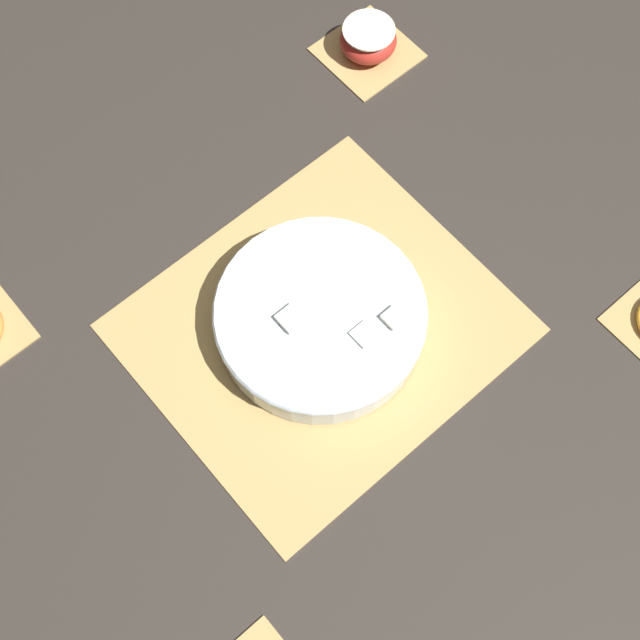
{
  "coord_description": "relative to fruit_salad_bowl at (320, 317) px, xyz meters",
  "views": [
    {
      "loc": [
        -0.29,
        -0.34,
        1.08
      ],
      "look_at": [
        0.0,
        0.0,
        0.03
      ],
      "focal_mm": 50.0,
      "sensor_mm": 36.0,
      "label": 1
    }
  ],
  "objects": [
    {
      "name": "bamboo_mat_center",
      "position": [
        -0.0,
        0.0,
        -0.03
      ],
      "size": [
        0.45,
        0.4,
        0.01
      ],
      "color": "tan",
      "rests_on": "ground_plane"
    },
    {
      "name": "fruit_salad_bowl",
      "position": [
        0.0,
        0.0,
        0.0
      ],
      "size": [
        0.27,
        0.27,
        0.06
      ],
      "color": "silver",
      "rests_on": "bamboo_mat_center"
    },
    {
      "name": "apple_half",
      "position": [
        0.35,
        0.29,
        -0.01
      ],
      "size": [
        0.08,
        0.08,
        0.05
      ],
      "color": "#B72D23",
      "rests_on": "coaster_mat_far_right"
    },
    {
      "name": "coaster_mat_far_right",
      "position": [
        0.35,
        0.29,
        -0.03
      ],
      "size": [
        0.13,
        0.13,
        0.01
      ],
      "color": "tan",
      "rests_on": "ground_plane"
    },
    {
      "name": "ground_plane",
      "position": [
        -0.0,
        0.0,
        -0.04
      ],
      "size": [
        6.0,
        6.0,
        0.0
      ],
      "primitive_type": "plane",
      "color": "#2D2823"
    }
  ]
}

